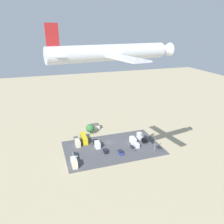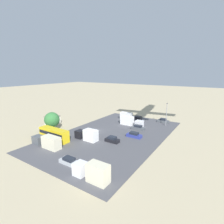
{
  "view_description": "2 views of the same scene",
  "coord_description": "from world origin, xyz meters",
  "px_view_note": "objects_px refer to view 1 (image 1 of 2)",
  "views": [
    {
      "loc": [
        31.96,
        100.98,
        58.12
      ],
      "look_at": [
        7.57,
        27.6,
        28.64
      ],
      "focal_mm": 35.0,
      "sensor_mm": 36.0,
      "label": 1
    },
    {
      "loc": [
        43.59,
        34.43,
        19.57
      ],
      "look_at": [
        -2.02,
        4.69,
        6.79
      ],
      "focal_mm": 28.0,
      "sensor_mm": 36.0,
      "label": 2
    }
  ],
  "objects_px": {
    "parked_truck_1": "(74,162)",
    "parked_car_2": "(132,148)",
    "parked_truck_3": "(141,137)",
    "parked_truck_4": "(77,142)",
    "airplane": "(115,52)",
    "parked_car_1": "(159,148)",
    "parked_car_3": "(75,155)",
    "parked_car_4": "(120,152)",
    "shed_building": "(95,127)",
    "bus": "(84,138)",
    "parked_truck_2": "(134,142)",
    "parked_truck_0": "(97,144)",
    "parked_car_0": "(105,151)"
  },
  "relations": [
    {
      "from": "parked_truck_1",
      "to": "parked_car_2",
      "type": "bearing_deg",
      "value": 9.54
    },
    {
      "from": "parked_truck_3",
      "to": "parked_truck_4",
      "type": "bearing_deg",
      "value": -9.38
    },
    {
      "from": "airplane",
      "to": "parked_car_1",
      "type": "bearing_deg",
      "value": 123.72
    },
    {
      "from": "parked_car_3",
      "to": "parked_car_4",
      "type": "xyz_separation_m",
      "value": [
        -21.78,
        4.84,
        0.06
      ]
    },
    {
      "from": "parked_car_2",
      "to": "parked_truck_3",
      "type": "height_order",
      "value": "parked_truck_3"
    },
    {
      "from": "shed_building",
      "to": "parked_truck_1",
      "type": "relative_size",
      "value": 0.61
    },
    {
      "from": "shed_building",
      "to": "parked_car_2",
      "type": "relative_size",
      "value": 0.97
    },
    {
      "from": "parked_car_4",
      "to": "parked_truck_1",
      "type": "bearing_deg",
      "value": -172.43
    },
    {
      "from": "parked_car_3",
      "to": "bus",
      "type": "bearing_deg",
      "value": -117.59
    },
    {
      "from": "bus",
      "to": "parked_truck_4",
      "type": "bearing_deg",
      "value": 31.28
    },
    {
      "from": "parked_car_3",
      "to": "parked_truck_1",
      "type": "distance_m",
      "value": 8.2
    },
    {
      "from": "parked_truck_2",
      "to": "bus",
      "type": "bearing_deg",
      "value": -25.63
    },
    {
      "from": "parked_car_3",
      "to": "parked_truck_2",
      "type": "relative_size",
      "value": 0.53
    },
    {
      "from": "parked_car_2",
      "to": "parked_truck_0",
      "type": "distance_m",
      "value": 18.53
    },
    {
      "from": "parked_truck_4",
      "to": "parked_truck_2",
      "type": "bearing_deg",
      "value": -18.04
    },
    {
      "from": "bus",
      "to": "parked_truck_1",
      "type": "relative_size",
      "value": 1.36
    },
    {
      "from": "parked_truck_0",
      "to": "parked_truck_4",
      "type": "distance_m",
      "value": 10.96
    },
    {
      "from": "airplane",
      "to": "parked_car_0",
      "type": "bearing_deg",
      "value": 158.26
    },
    {
      "from": "shed_building",
      "to": "airplane",
      "type": "relative_size",
      "value": 0.13
    },
    {
      "from": "shed_building",
      "to": "parked_truck_0",
      "type": "bearing_deg",
      "value": 77.69
    },
    {
      "from": "airplane",
      "to": "parked_car_3",
      "type": "bearing_deg",
      "value": 179.65
    },
    {
      "from": "parked_truck_0",
      "to": "parked_truck_3",
      "type": "relative_size",
      "value": 0.81
    },
    {
      "from": "parked_truck_4",
      "to": "airplane",
      "type": "relative_size",
      "value": 0.27
    },
    {
      "from": "airplane",
      "to": "parked_truck_3",
      "type": "bearing_deg",
      "value": 136.1
    },
    {
      "from": "parked_car_0",
      "to": "parked_car_1",
      "type": "bearing_deg",
      "value": 167.02
    },
    {
      "from": "shed_building",
      "to": "parked_truck_2",
      "type": "xyz_separation_m",
      "value": [
        -14.85,
        25.12,
        -0.04
      ]
    },
    {
      "from": "parked_car_2",
      "to": "parked_truck_2",
      "type": "relative_size",
      "value": 0.55
    },
    {
      "from": "parked_car_1",
      "to": "parked_truck_0",
      "type": "bearing_deg",
      "value": -23.84
    },
    {
      "from": "bus",
      "to": "parked_truck_1",
      "type": "height_order",
      "value": "parked_truck_1"
    },
    {
      "from": "parked_car_0",
      "to": "parked_car_4",
      "type": "distance_m",
      "value": 7.6
    },
    {
      "from": "parked_truck_1",
      "to": "parked_truck_2",
      "type": "distance_m",
      "value": 34.96
    },
    {
      "from": "parked_car_0",
      "to": "parked_truck_3",
      "type": "distance_m",
      "value": 23.94
    },
    {
      "from": "parked_car_0",
      "to": "parked_truck_2",
      "type": "xyz_separation_m",
      "value": [
        -16.88,
        -2.97,
        0.78
      ]
    },
    {
      "from": "parked_car_0",
      "to": "parked_truck_1",
      "type": "distance_m",
      "value": 18.03
    },
    {
      "from": "bus",
      "to": "parked_truck_2",
      "type": "distance_m",
      "value": 27.55
    },
    {
      "from": "parked_truck_4",
      "to": "parked_car_0",
      "type": "bearing_deg",
      "value": -45.78
    },
    {
      "from": "parked_car_1",
      "to": "parked_truck_4",
      "type": "bearing_deg",
      "value": -25.53
    },
    {
      "from": "shed_building",
      "to": "parked_car_1",
      "type": "height_order",
      "value": "shed_building"
    },
    {
      "from": "bus",
      "to": "parked_car_1",
      "type": "xyz_separation_m",
      "value": [
        -34.77,
        21.06,
        -1.14
      ]
    },
    {
      "from": "bus",
      "to": "parked_truck_0",
      "type": "xyz_separation_m",
      "value": [
        -5.34,
        8.06,
        -0.32
      ]
    },
    {
      "from": "parked_car_1",
      "to": "parked_car_2",
      "type": "relative_size",
      "value": 0.92
    },
    {
      "from": "parked_car_2",
      "to": "parked_car_4",
      "type": "distance_m",
      "value": 7.47
    },
    {
      "from": "bus",
      "to": "parked_truck_1",
      "type": "bearing_deg",
      "value": 67.82
    },
    {
      "from": "shed_building",
      "to": "parked_car_4",
      "type": "bearing_deg",
      "value": 98.46
    },
    {
      "from": "parked_truck_1",
      "to": "parked_truck_2",
      "type": "xyz_separation_m",
      "value": [
        -33.61,
        -9.61,
        -0.16
      ]
    },
    {
      "from": "parked_car_0",
      "to": "parked_car_3",
      "type": "relative_size",
      "value": 0.89
    },
    {
      "from": "shed_building",
      "to": "parked_truck_4",
      "type": "relative_size",
      "value": 0.48
    },
    {
      "from": "parked_car_4",
      "to": "bus",
      "type": "bearing_deg",
      "value": 128.58
    },
    {
      "from": "parked_truck_1",
      "to": "parked_car_0",
      "type": "bearing_deg",
      "value": 21.66
    },
    {
      "from": "parked_car_0",
      "to": "parked_truck_2",
      "type": "height_order",
      "value": "parked_truck_2"
    }
  ]
}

